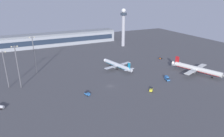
{
  "coord_description": "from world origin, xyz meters",
  "views": [
    {
      "loc": [
        -57.03,
        -122.02,
        63.19
      ],
      "look_at": [
        12.95,
        23.64,
        4.0
      ],
      "focal_mm": 32.12,
      "sensor_mm": 36.0,
      "label": 1
    }
  ],
  "objects": [
    {
      "name": "airplane_near_gate",
      "position": [
        21.88,
        30.56,
        3.59
      ],
      "size": [
        28.74,
        36.66,
        9.5
      ],
      "rotation": [
        0.0,
        0.0,
        0.23
      ],
      "color": "silver",
      "rests_on": "ground"
    },
    {
      "name": "baggage_tractor",
      "position": [
        -19.96,
        -6.43,
        1.18
      ],
      "size": [
        3.18,
        4.55,
        2.25
      ],
      "rotation": [
        0.0,
        0.0,
        0.33
      ],
      "color": "#3372BF",
      "rests_on": "ground"
    },
    {
      "name": "control_tower",
      "position": [
        68.6,
        105.71,
        27.33
      ],
      "size": [
        8.0,
        8.0,
        47.93
      ],
      "color": "#A8A8B2",
      "rests_on": "ground"
    },
    {
      "name": "airplane_terminal_side",
      "position": [
        76.69,
        -9.6,
        4.42
      ],
      "size": [
        34.77,
        44.18,
        11.68
      ],
      "rotation": [
        0.0,
        0.0,
        3.47
      ],
      "color": "silver",
      "rests_on": "ground"
    },
    {
      "name": "apron_light_west",
      "position": [
        -45.91,
        50.91,
        17.81
      ],
      "size": [
        4.8,
        0.9,
        31.8
      ],
      "color": "slate",
      "rests_on": "ground"
    },
    {
      "name": "pushback_tug",
      "position": [
        76.18,
        37.92,
        1.07
      ],
      "size": [
        3.54,
        3.29,
        2.05
      ],
      "rotation": [
        0.0,
        0.0,
        0.92
      ],
      "color": "#D85919",
      "rests_on": "ground"
    },
    {
      "name": "apron_light_central",
      "position": [
        -67.45,
        29.95,
        15.45
      ],
      "size": [
        4.8,
        0.9,
        27.18
      ],
      "color": "slate",
      "rests_on": "ground"
    },
    {
      "name": "ground_plane",
      "position": [
        0.0,
        0.0,
        0.0
      ],
      "size": [
        416.0,
        416.0,
        0.0
      ],
      "primitive_type": "plane",
      "color": "#4C4C51"
    },
    {
      "name": "apron_light_east",
      "position": [
        -59.4,
        25.82,
        17.52
      ],
      "size": [
        4.8,
        0.9,
        31.22
      ],
      "color": "slate",
      "rests_on": "ground"
    },
    {
      "name": "terminal_building",
      "position": [
        -22.55,
        149.51,
        8.09
      ],
      "size": [
        188.26,
        22.4,
        16.4
      ],
      "color": "#9EA3AD",
      "rests_on": "ground"
    },
    {
      "name": "cargo_loader",
      "position": [
        22.41,
        -20.02,
        1.18
      ],
      "size": [
        4.3,
        4.33,
        2.25
      ],
      "rotation": [
        0.0,
        0.0,
        5.51
      ],
      "color": "yellow",
      "rests_on": "ground"
    },
    {
      "name": "catering_truck",
      "position": [
        45.19,
        -9.7,
        1.58
      ],
      "size": [
        3.85,
        6.08,
        3.05
      ],
      "rotation": [
        0.0,
        0.0,
        2.86
      ],
      "color": "#3372BF",
      "rests_on": "ground"
    }
  ]
}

